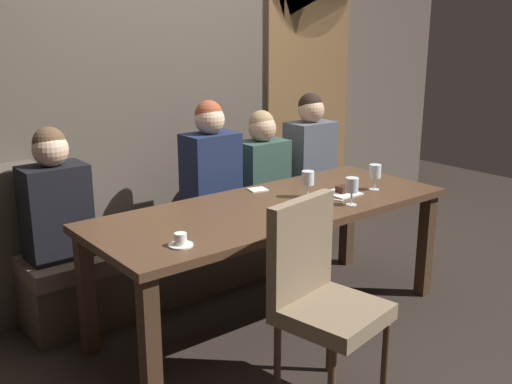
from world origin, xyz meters
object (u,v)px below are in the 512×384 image
at_px(diner_bearded, 211,166).
at_px(espresso_cup, 181,241).
at_px(chair_near_side, 319,289).
at_px(dessert_plate, 342,192).
at_px(diner_redhead, 55,197).
at_px(wine_glass_end_right, 375,172).
at_px(diner_far_end, 262,163).
at_px(fork_on_table, 330,199).
at_px(dining_table, 273,219).
at_px(banquette_bench, 208,252).
at_px(wine_glass_near_left, 308,179).
at_px(diner_near_end, 310,149).
at_px(wine_glass_near_right, 352,186).

xyz_separation_m(diner_bearded, espresso_cup, (-0.82, -0.93, -0.08)).
height_order(chair_near_side, dessert_plate, chair_near_side).
relative_size(diner_redhead, wine_glass_end_right, 4.67).
relative_size(diner_far_end, fork_on_table, 4.25).
bearing_deg(chair_near_side, diner_far_end, 59.94).
relative_size(diner_redhead, diner_far_end, 1.06).
relative_size(dining_table, banquette_bench, 0.88).
relative_size(espresso_cup, fork_on_table, 0.71).
height_order(chair_near_side, diner_bearded, diner_bearded).
bearing_deg(wine_glass_end_right, wine_glass_near_left, 162.89).
distance_m(wine_glass_end_right, fork_on_table, 0.39).
bearing_deg(diner_near_end, dessert_plate, -121.29).
xyz_separation_m(banquette_bench, fork_on_table, (0.34, -0.83, 0.51)).
bearing_deg(espresso_cup, dining_table, 17.03).
distance_m(diner_bearded, wine_glass_near_right, 1.03).
distance_m(banquette_bench, wine_glass_near_right, 1.22).
xyz_separation_m(diner_bearded, fork_on_table, (0.31, -0.82, -0.10)).
bearing_deg(diner_far_end, diner_near_end, -1.40).
bearing_deg(dessert_plate, wine_glass_near_left, 159.57).
relative_size(dining_table, diner_bearded, 2.64).
height_order(diner_bearded, espresso_cup, diner_bearded).
bearing_deg(fork_on_table, wine_glass_end_right, -18.22).
relative_size(diner_bearded, wine_glass_near_right, 5.08).
xyz_separation_m(dessert_plate, fork_on_table, (-0.14, -0.04, -0.01)).
height_order(dining_table, diner_far_end, diner_far_end).
xyz_separation_m(banquette_bench, espresso_cup, (-0.78, -0.94, 0.54)).
height_order(banquette_bench, fork_on_table, fork_on_table).
height_order(wine_glass_near_right, wine_glass_end_right, same).
bearing_deg(wine_glass_near_right, diner_redhead, 144.14).
height_order(diner_redhead, diner_far_end, diner_redhead).
distance_m(banquette_bench, diner_bearded, 0.62).
bearing_deg(wine_glass_near_left, fork_on_table, -57.43).
xyz_separation_m(chair_near_side, fork_on_table, (0.67, 0.60, 0.18)).
bearing_deg(dining_table, espresso_cup, -162.97).
bearing_deg(chair_near_side, wine_glass_near_right, 32.54).
xyz_separation_m(chair_near_side, espresso_cup, (-0.45, 0.48, 0.21)).
bearing_deg(diner_far_end, chair_near_side, -120.06).
bearing_deg(wine_glass_near_left, wine_glass_end_right, -17.11).
relative_size(banquette_bench, chair_near_side, 2.55).
relative_size(wine_glass_near_left, dessert_plate, 0.86).
bearing_deg(diner_bearded, chair_near_side, -104.40).
relative_size(diner_redhead, wine_glass_near_left, 4.67).
distance_m(diner_redhead, diner_near_end, 2.00).
bearing_deg(espresso_cup, chair_near_side, -46.86).
height_order(diner_bearded, wine_glass_end_right, diner_bearded).
relative_size(chair_near_side, diner_redhead, 1.28).
relative_size(wine_glass_near_right, fork_on_table, 0.96).
bearing_deg(dessert_plate, diner_near_end, 58.71).
relative_size(diner_far_end, wine_glass_end_right, 4.40).
bearing_deg(fork_on_table, chair_near_side, -153.75).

